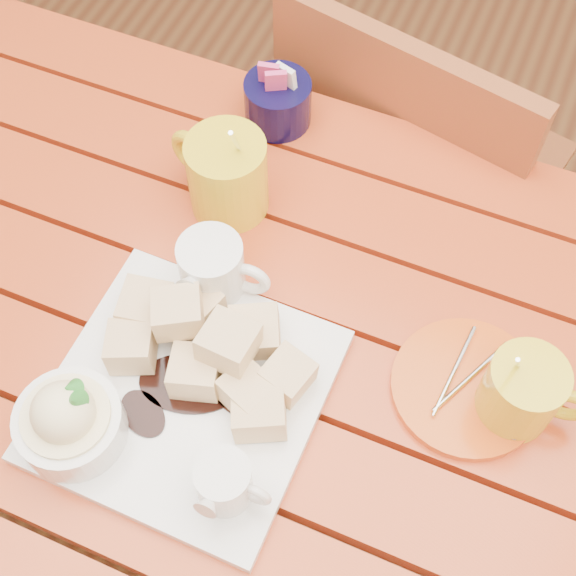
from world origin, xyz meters
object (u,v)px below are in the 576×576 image
at_px(table, 243,374).
at_px(dessert_plate, 163,395).
at_px(coffee_mug_left, 226,174).
at_px(orange_saucer, 468,388).
at_px(chair_far, 411,177).
at_px(coffee_mug_right, 524,392).

xyz_separation_m(table, dessert_plate, (-0.04, -0.11, 0.14)).
relative_size(dessert_plate, coffee_mug_left, 1.75).
relative_size(table, orange_saucer, 7.00).
bearing_deg(table, coffee_mug_left, 118.52).
bearing_deg(chair_far, coffee_mug_right, 128.68).
relative_size(dessert_plate, coffee_mug_right, 2.09).
xyz_separation_m(table, chair_far, (0.08, 0.52, -0.16)).
distance_m(table, coffee_mug_left, 0.26).
relative_size(table, coffee_mug_right, 8.54).
distance_m(coffee_mug_right, chair_far, 0.63).
distance_m(dessert_plate, chair_far, 0.71).
distance_m(table, dessert_plate, 0.18).
relative_size(dessert_plate, orange_saucer, 1.71).
relative_size(table, coffee_mug_left, 7.17).
bearing_deg(coffee_mug_left, chair_far, 79.38).
xyz_separation_m(coffee_mug_left, chair_far, (0.17, 0.35, -0.32)).
height_order(coffee_mug_left, coffee_mug_right, coffee_mug_left).
bearing_deg(coffee_mug_left, coffee_mug_right, -2.49).
bearing_deg(table, orange_saucer, 7.91).
xyz_separation_m(table, coffee_mug_left, (-0.09, 0.17, 0.17)).
bearing_deg(coffee_mug_right, coffee_mug_left, 156.63).
height_order(table, coffee_mug_left, coffee_mug_left).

